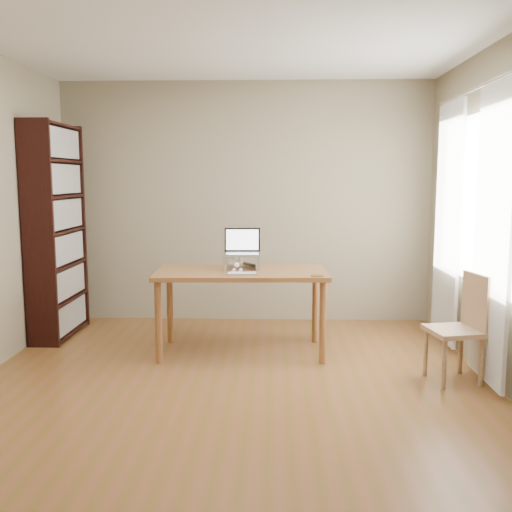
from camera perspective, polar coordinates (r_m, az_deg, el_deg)
The scene contains 10 objects.
room at distance 4.01m, azimuth -2.21°, elevation 3.98°, with size 4.04×4.54×2.64m.
bookshelf at distance 5.95m, azimuth -19.32°, elevation 2.37°, with size 0.30×0.90×2.10m.
curtains at distance 5.06m, azimuth 20.39°, elevation 2.80°, with size 0.03×1.90×2.25m.
desk at distance 5.10m, azimuth -1.45°, elevation -2.45°, with size 1.53×0.80×0.75m.
laptop_stand at distance 5.15m, azimuth -1.41°, elevation -0.41°, with size 0.32×0.25×0.13m.
laptop at distance 5.19m, azimuth -1.38°, elevation 0.85°, with size 0.33×0.28×0.23m.
keyboard at distance 4.86m, azimuth -1.40°, elevation -1.78°, with size 0.27×0.13×0.02m.
coaster at distance 4.82m, azimuth 6.16°, elevation -1.98°, with size 0.11×0.11×0.01m, color brown.
cat at distance 5.18m, azimuth -1.75°, elevation -0.59°, with size 0.24×0.48×0.15m.
chair at distance 4.68m, azimuth 19.97°, elevation -6.48°, with size 0.44×0.44×0.84m.
Camera 1 is at (0.31, -3.98, 1.57)m, focal length 40.00 mm.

